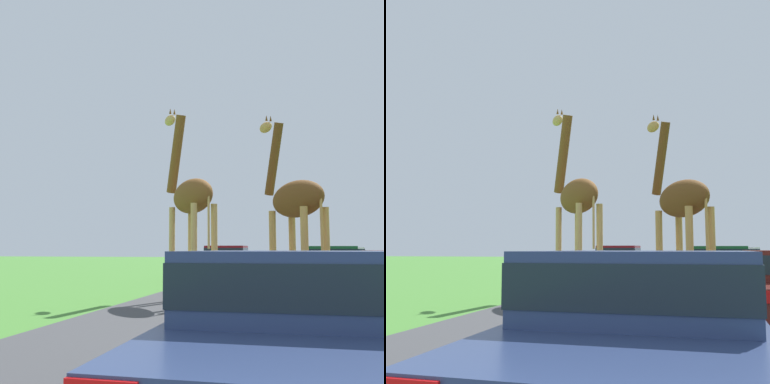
% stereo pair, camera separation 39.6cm
% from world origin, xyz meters
% --- Properties ---
extents(road, '(7.52, 120.00, 0.00)m').
position_xyz_m(road, '(0.00, 30.00, 0.00)').
color(road, '#424244').
rests_on(road, ground).
extents(giraffe_near_road, '(2.09, 2.45, 5.46)m').
position_xyz_m(giraffe_near_road, '(-2.13, 12.85, 2.67)').
color(giraffe_near_road, tan).
rests_on(giraffe_near_road, ground).
extents(giraffe_companion, '(1.96, 2.62, 5.12)m').
position_xyz_m(giraffe_companion, '(0.58, 12.94, 2.48)').
color(giraffe_companion, tan).
rests_on(giraffe_companion, ground).
extents(car_lead_maroon, '(1.72, 4.03, 1.35)m').
position_xyz_m(car_lead_maroon, '(0.72, 4.43, 0.73)').
color(car_lead_maroon, navy).
rests_on(car_lead_maroon, ground).
extents(car_queue_right, '(1.77, 3.93, 1.45)m').
position_xyz_m(car_queue_right, '(2.79, 26.12, 0.77)').
color(car_queue_right, silver).
rests_on(car_queue_right, ground).
extents(car_queue_left, '(1.91, 4.03, 1.46)m').
position_xyz_m(car_queue_left, '(1.53, 17.28, 0.77)').
color(car_queue_left, '#144C28').
rests_on(car_queue_left, ground).
extents(car_far_ahead, '(1.79, 3.96, 1.50)m').
position_xyz_m(car_far_ahead, '(-2.47, 20.97, 0.78)').
color(car_far_ahead, maroon).
rests_on(car_far_ahead, ground).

